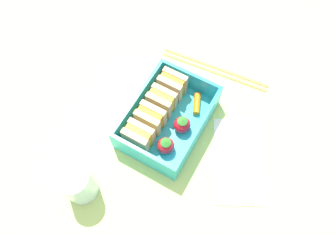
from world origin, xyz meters
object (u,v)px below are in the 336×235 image
strawberry_far_left (182,126)px  carrot_stick_far_left (197,104)px  strawberry_left (166,146)px  sandwich_left (139,136)px  chopstick_pair (214,69)px  sandwich_center_left (150,118)px  sandwich_center (162,101)px  drinking_glass (78,184)px  sandwich_center_right (172,85)px  folded_napkin (240,158)px

strawberry_far_left → carrot_stick_far_left: strawberry_far_left is taller
strawberry_left → strawberry_far_left: size_ratio=0.99×
sandwich_left → chopstick_pair: size_ratio=0.22×
sandwich_left → sandwich_center_left: (3.78, 0.00, 0.00)cm
sandwich_left → strawberry_far_left: 7.47cm
sandwich_center_left → chopstick_pair: (16.46, -4.44, -3.10)cm
sandwich_center_left → strawberry_far_left: sandwich_center_left is taller
sandwich_center → drinking_glass: (-18.85, 3.93, 0.20)cm
strawberry_left → strawberry_far_left: 4.47cm
sandwich_center_right → drinking_glass: bearing=170.2°
sandwich_center_left → folded_napkin: sandwich_center_left is taller
sandwich_left → sandwich_center_right: same height
strawberry_left → sandwich_center: bearing=34.6°
sandwich_left → sandwich_center: 7.57cm
carrot_stick_far_left → chopstick_pair: carrot_stick_far_left is taller
folded_napkin → strawberry_left: bearing=113.3°
sandwich_center_left → folded_napkin: size_ratio=0.31×
strawberry_left → sandwich_left: bearing=102.6°
sandwich_center_right → drinking_glass: 22.98cm
strawberry_far_left → drinking_glass: bearing=151.7°
sandwich_center_right → carrot_stick_far_left: (-0.38, -5.25, -1.65)cm
drinking_glass → sandwich_center_right: bearing=-9.8°
sandwich_left → sandwich_center_right: (11.35, 0.00, 0.00)cm
strawberry_far_left → drinking_glass: size_ratio=0.48×
sandwich_center_left → folded_napkin: 16.56cm
sandwich_center → carrot_stick_far_left: (3.41, -5.25, -1.65)cm
sandwich_center_right → carrot_stick_far_left: bearing=-94.1°
sandwich_center_right → folded_napkin: sandwich_center_right is taller
sandwich_left → drinking_glass: 11.95cm
sandwich_center → strawberry_far_left: bearing=-112.7°
sandwich_center_right → strawberry_left: (-10.34, -4.53, -0.71)cm
sandwich_center_left → chopstick_pair: 17.33cm
sandwich_left → sandwich_center_right: bearing=0.0°
strawberry_left → carrot_stick_far_left: 10.03cm
carrot_stick_far_left → chopstick_pair: 9.42cm
sandwich_center → strawberry_left: bearing=-145.4°
sandwich_center_right → strawberry_left: sandwich_center_right is taller
sandwich_left → folded_napkin: (6.00, -16.09, -3.25)cm
sandwich_center → strawberry_far_left: size_ratio=1.33×
sandwich_center_right → strawberry_far_left: bearing=-139.4°
strawberry_left → drinking_glass: (-12.30, 8.45, 0.91)cm
sandwich_left → sandwich_center: (7.57, 0.00, 0.00)cm
sandwich_left → sandwich_center_right: 11.35cm
sandwich_center_right → chopstick_pair: (8.89, -4.44, -3.10)cm
sandwich_center_right → folded_napkin: size_ratio=0.31×
strawberry_left → strawberry_far_left: same height
drinking_glass → folded_napkin: bearing=-49.2°
sandwich_center_right → strawberry_far_left: sandwich_center_right is taller
chopstick_pair → sandwich_center: bearing=160.7°
sandwich_center → strawberry_left: (-6.56, -4.53, -0.71)cm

